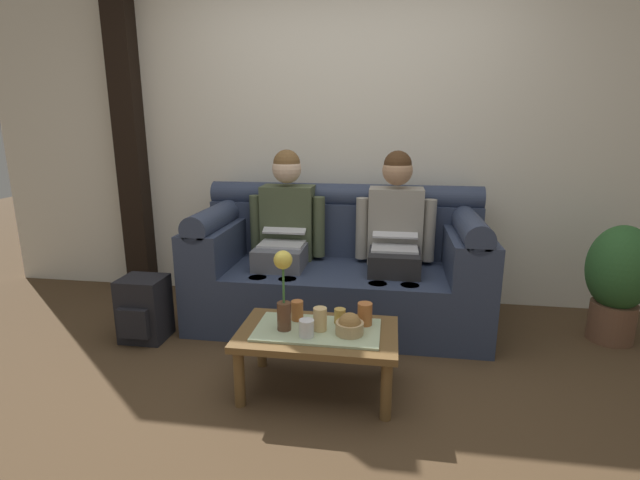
{
  "coord_description": "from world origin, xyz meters",
  "views": [
    {
      "loc": [
        0.36,
        -2.04,
        1.41
      ],
      "look_at": [
        -0.08,
        0.82,
        0.68
      ],
      "focal_mm": 26.23,
      "sensor_mm": 36.0,
      "label": 1
    }
  ],
  "objects_px": {
    "cup_far_right": "(365,314)",
    "person_left": "(285,230)",
    "cup_near_left": "(297,310)",
    "backpack_left": "(144,309)",
    "couch": "(339,270)",
    "snack_bowl": "(350,326)",
    "potted_plant": "(619,278)",
    "cup_far_center": "(320,319)",
    "flower_vase": "(284,287)",
    "person_right": "(395,233)",
    "cup_far_left": "(307,328)",
    "cup_near_right": "(340,316)",
    "coffee_table": "(318,339)"
  },
  "relations": [
    {
      "from": "couch",
      "to": "potted_plant",
      "type": "height_order",
      "value": "couch"
    },
    {
      "from": "person_left",
      "to": "flower_vase",
      "type": "relative_size",
      "value": 2.86
    },
    {
      "from": "cup_far_right",
      "to": "couch",
      "type": "bearing_deg",
      "value": 105.33
    },
    {
      "from": "snack_bowl",
      "to": "cup_near_right",
      "type": "height_order",
      "value": "snack_bowl"
    },
    {
      "from": "coffee_table",
      "to": "flower_vase",
      "type": "bearing_deg",
      "value": -168.62
    },
    {
      "from": "flower_vase",
      "to": "potted_plant",
      "type": "bearing_deg",
      "value": 24.79
    },
    {
      "from": "potted_plant",
      "to": "snack_bowl",
      "type": "bearing_deg",
      "value": -150.89
    },
    {
      "from": "person_right",
      "to": "cup_far_left",
      "type": "relative_size",
      "value": 13.95
    },
    {
      "from": "cup_far_center",
      "to": "cup_far_left",
      "type": "xyz_separation_m",
      "value": [
        -0.06,
        -0.08,
        -0.02
      ]
    },
    {
      "from": "flower_vase",
      "to": "cup_far_center",
      "type": "bearing_deg",
      "value": 6.42
    },
    {
      "from": "coffee_table",
      "to": "flower_vase",
      "type": "relative_size",
      "value": 1.96
    },
    {
      "from": "cup_near_left",
      "to": "cup_near_right",
      "type": "distance_m",
      "value": 0.24
    },
    {
      "from": "snack_bowl",
      "to": "couch",
      "type": "bearing_deg",
      "value": 99.67
    },
    {
      "from": "couch",
      "to": "potted_plant",
      "type": "bearing_deg",
      "value": -2.58
    },
    {
      "from": "cup_far_center",
      "to": "potted_plant",
      "type": "height_order",
      "value": "potted_plant"
    },
    {
      "from": "person_left",
      "to": "snack_bowl",
      "type": "bearing_deg",
      "value": -60.64
    },
    {
      "from": "cup_near_right",
      "to": "coffee_table",
      "type": "bearing_deg",
      "value": -139.93
    },
    {
      "from": "person_right",
      "to": "snack_bowl",
      "type": "height_order",
      "value": "person_right"
    },
    {
      "from": "person_left",
      "to": "cup_far_left",
      "type": "relative_size",
      "value": 13.95
    },
    {
      "from": "cup_far_center",
      "to": "potted_plant",
      "type": "xyz_separation_m",
      "value": [
        1.81,
        0.9,
        0.01
      ]
    },
    {
      "from": "person_right",
      "to": "backpack_left",
      "type": "height_order",
      "value": "person_right"
    },
    {
      "from": "couch",
      "to": "cup_far_right",
      "type": "bearing_deg",
      "value": -74.67
    },
    {
      "from": "snack_bowl",
      "to": "cup_near_right",
      "type": "xyz_separation_m",
      "value": [
        -0.06,
        0.12,
        -0.0
      ]
    },
    {
      "from": "snack_bowl",
      "to": "cup_far_left",
      "type": "distance_m",
      "value": 0.22
    },
    {
      "from": "potted_plant",
      "to": "coffee_table",
      "type": "bearing_deg",
      "value": -154.07
    },
    {
      "from": "cup_near_left",
      "to": "cup_near_right",
      "type": "height_order",
      "value": "cup_near_left"
    },
    {
      "from": "flower_vase",
      "to": "potted_plant",
      "type": "xyz_separation_m",
      "value": [
        2.0,
        0.92,
        -0.16
      ]
    },
    {
      "from": "potted_plant",
      "to": "person_right",
      "type": "bearing_deg",
      "value": 176.82
    },
    {
      "from": "flower_vase",
      "to": "cup_near_right",
      "type": "relative_size",
      "value": 5.3
    },
    {
      "from": "coffee_table",
      "to": "cup_near_left",
      "type": "bearing_deg",
      "value": 142.8
    },
    {
      "from": "coffee_table",
      "to": "cup_far_center",
      "type": "height_order",
      "value": "cup_far_center"
    },
    {
      "from": "cup_near_left",
      "to": "backpack_left",
      "type": "bearing_deg",
      "value": 163.08
    },
    {
      "from": "person_left",
      "to": "potted_plant",
      "type": "distance_m",
      "value": 2.23
    },
    {
      "from": "cup_far_center",
      "to": "cup_near_right",
      "type": "bearing_deg",
      "value": 48.42
    },
    {
      "from": "person_left",
      "to": "cup_far_right",
      "type": "height_order",
      "value": "person_left"
    },
    {
      "from": "cup_far_right",
      "to": "potted_plant",
      "type": "xyz_separation_m",
      "value": [
        1.59,
        0.8,
        0.01
      ]
    },
    {
      "from": "cup_far_right",
      "to": "person_left",
      "type": "bearing_deg",
      "value": 125.86
    },
    {
      "from": "cup_far_left",
      "to": "cup_near_left",
      "type": "bearing_deg",
      "value": 114.33
    },
    {
      "from": "cup_near_left",
      "to": "cup_far_right",
      "type": "xyz_separation_m",
      "value": [
        0.37,
        -0.0,
        0.01
      ]
    },
    {
      "from": "cup_near_left",
      "to": "cup_far_center",
      "type": "distance_m",
      "value": 0.18
    },
    {
      "from": "coffee_table",
      "to": "cup_near_left",
      "type": "distance_m",
      "value": 0.2
    },
    {
      "from": "flower_vase",
      "to": "cup_far_right",
      "type": "xyz_separation_m",
      "value": [
        0.41,
        0.13,
        -0.17
      ]
    },
    {
      "from": "snack_bowl",
      "to": "potted_plant",
      "type": "height_order",
      "value": "potted_plant"
    },
    {
      "from": "person_right",
      "to": "backpack_left",
      "type": "distance_m",
      "value": 1.77
    },
    {
      "from": "couch",
      "to": "cup_near_left",
      "type": "height_order",
      "value": "couch"
    },
    {
      "from": "person_left",
      "to": "cup_far_center",
      "type": "bearing_deg",
      "value": -67.44
    },
    {
      "from": "flower_vase",
      "to": "snack_bowl",
      "type": "bearing_deg",
      "value": 0.08
    },
    {
      "from": "person_left",
      "to": "cup_near_right",
      "type": "bearing_deg",
      "value": -60.35
    },
    {
      "from": "coffee_table",
      "to": "cup_near_right",
      "type": "relative_size",
      "value": 10.38
    },
    {
      "from": "person_right",
      "to": "cup_near_right",
      "type": "distance_m",
      "value": 0.96
    }
  ]
}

